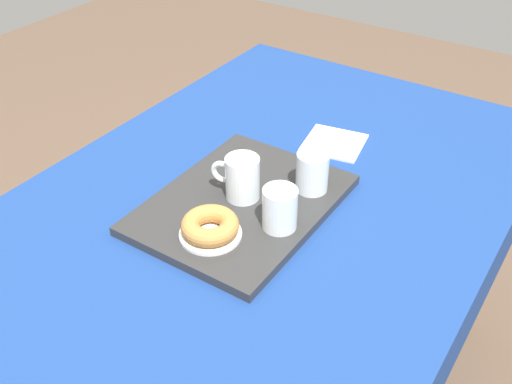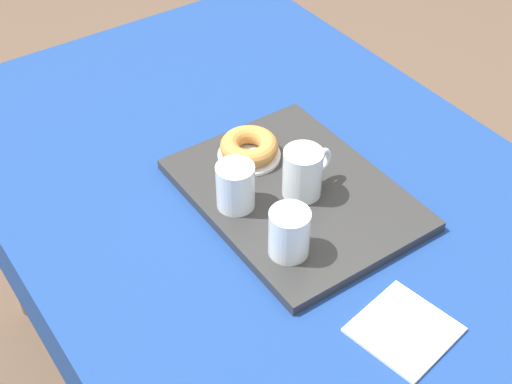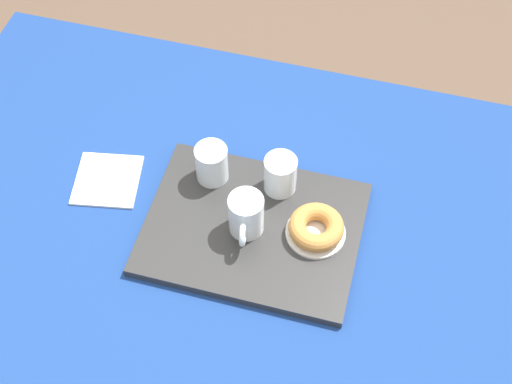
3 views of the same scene
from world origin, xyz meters
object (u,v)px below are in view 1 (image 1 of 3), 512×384
at_px(tea_mug_left, 242,179).
at_px(water_glass_far, 312,173).
at_px(dining_table, 249,242).
at_px(donut_plate_left, 213,235).
at_px(sugar_donut_left, 212,226).
at_px(serving_tray, 242,204).
at_px(paper_napkin, 334,143).
at_px(water_glass_near, 280,211).

distance_m(tea_mug_left, water_glass_far, 0.15).
distance_m(dining_table, water_glass_far, 0.21).
xyz_separation_m(donut_plate_left, sugar_donut_left, (0.00, 0.00, 0.02)).
bearing_deg(water_glass_far, donut_plate_left, -18.45).
relative_size(serving_tray, paper_napkin, 3.15).
height_order(dining_table, sugar_donut_left, sugar_donut_left).
relative_size(water_glass_near, donut_plate_left, 0.71).
xyz_separation_m(tea_mug_left, sugar_donut_left, (0.14, 0.03, -0.02)).
bearing_deg(serving_tray, water_glass_far, 139.16).
height_order(tea_mug_left, sugar_donut_left, tea_mug_left).
bearing_deg(water_glass_near, dining_table, -110.25).
xyz_separation_m(dining_table, water_glass_near, (0.04, 0.10, 0.15)).
bearing_deg(paper_napkin, water_glass_far, 14.70).
bearing_deg(serving_tray, sugar_donut_left, 8.58).
xyz_separation_m(dining_table, paper_napkin, (-0.33, 0.03, 0.09)).
xyz_separation_m(serving_tray, water_glass_near, (0.03, 0.11, 0.05)).
distance_m(dining_table, donut_plate_left, 0.18).
relative_size(dining_table, donut_plate_left, 12.59).
distance_m(tea_mug_left, sugar_donut_left, 0.14).
xyz_separation_m(donut_plate_left, paper_napkin, (-0.47, 0.02, -0.02)).
bearing_deg(water_glass_near, paper_napkin, -169.59).
relative_size(water_glass_near, sugar_donut_left, 0.77).
relative_size(dining_table, water_glass_near, 17.68).
distance_m(dining_table, tea_mug_left, 0.16).
bearing_deg(serving_tray, water_glass_near, 75.04).
relative_size(water_glass_near, water_glass_far, 1.00).
distance_m(serving_tray, sugar_donut_left, 0.13).
xyz_separation_m(tea_mug_left, paper_napkin, (-0.33, 0.05, -0.06)).
relative_size(water_glass_far, donut_plate_left, 0.71).
height_order(tea_mug_left, water_glass_near, tea_mug_left).
bearing_deg(dining_table, sugar_donut_left, 2.07).
relative_size(water_glass_far, paper_napkin, 0.63).
distance_m(water_glass_near, paper_napkin, 0.38).
xyz_separation_m(serving_tray, tea_mug_left, (-0.01, -0.01, 0.05)).
relative_size(donut_plate_left, sugar_donut_left, 1.09).
distance_m(water_glass_near, sugar_donut_left, 0.14).
height_order(serving_tray, paper_napkin, serving_tray).
bearing_deg(dining_table, water_glass_near, 69.75).
relative_size(dining_table, serving_tray, 3.51).
bearing_deg(paper_napkin, water_glass_near, 10.41).
xyz_separation_m(tea_mug_left, water_glass_near, (0.04, 0.12, -0.01)).
xyz_separation_m(serving_tray, paper_napkin, (-0.34, 0.04, -0.01)).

